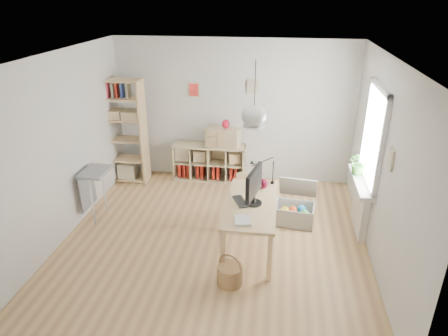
# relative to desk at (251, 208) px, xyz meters

# --- Properties ---
(ground) EXTENTS (4.50, 4.50, 0.00)m
(ground) POSITION_rel_desk_xyz_m (-0.55, 0.15, -0.66)
(ground) COLOR tan
(ground) RESTS_ON ground
(room_shell) EXTENTS (4.50, 4.50, 4.50)m
(room_shell) POSITION_rel_desk_xyz_m (-0.00, 0.00, 1.34)
(room_shell) COLOR white
(room_shell) RESTS_ON ground
(window_unit) EXTENTS (0.07, 1.16, 1.46)m
(window_unit) POSITION_rel_desk_xyz_m (1.68, 0.75, 0.89)
(window_unit) COLOR white
(window_unit) RESTS_ON ground
(radiator) EXTENTS (0.10, 0.80, 0.80)m
(radiator) POSITION_rel_desk_xyz_m (1.64, 0.75, -0.26)
(radiator) COLOR white
(radiator) RESTS_ON ground
(windowsill) EXTENTS (0.22, 1.20, 0.06)m
(windowsill) POSITION_rel_desk_xyz_m (1.59, 0.75, 0.17)
(windowsill) COLOR white
(windowsill) RESTS_ON radiator
(desk) EXTENTS (0.70, 1.50, 0.75)m
(desk) POSITION_rel_desk_xyz_m (0.00, 0.00, 0.00)
(desk) COLOR tan
(desk) RESTS_ON ground
(cube_shelf) EXTENTS (1.40, 0.38, 0.72)m
(cube_shelf) POSITION_rel_desk_xyz_m (-1.02, 2.23, -0.36)
(cube_shelf) COLOR #C6B382
(cube_shelf) RESTS_ON ground
(tall_bookshelf) EXTENTS (0.80, 0.38, 2.00)m
(tall_bookshelf) POSITION_rel_desk_xyz_m (-2.59, 1.95, 0.43)
(tall_bookshelf) COLOR tan
(tall_bookshelf) RESTS_ON ground
(side_table) EXTENTS (0.40, 0.55, 0.85)m
(side_table) POSITION_rel_desk_xyz_m (-2.59, 0.50, 0.01)
(side_table) COLOR gray
(side_table) RESTS_ON ground
(chair) EXTENTS (0.51, 0.51, 0.85)m
(chair) POSITION_rel_desk_xyz_m (-0.06, 0.65, -0.17)
(chair) COLOR gray
(chair) RESTS_ON ground
(wicker_basket) EXTENTS (0.32, 0.32, 0.45)m
(wicker_basket) POSITION_rel_desk_xyz_m (-0.19, -0.82, -0.51)
(wicker_basket) COLOR #906441
(wicker_basket) RESTS_ON ground
(storage_chest) EXTENTS (0.70, 0.77, 0.66)m
(storage_chest) POSITION_rel_desk_xyz_m (0.66, 0.85, -0.44)
(storage_chest) COLOR silver
(storage_chest) RESTS_ON ground
(monitor) EXTENTS (0.24, 0.59, 0.52)m
(monitor) POSITION_rel_desk_xyz_m (0.03, -0.02, 0.39)
(monitor) COLOR black
(monitor) RESTS_ON desk
(keyboard) EXTENTS (0.26, 0.38, 0.02)m
(keyboard) POSITION_rel_desk_xyz_m (-0.16, -0.00, 0.10)
(keyboard) COLOR black
(keyboard) RESTS_ON desk
(task_lamp) EXTENTS (0.38, 0.14, 0.40)m
(task_lamp) POSITION_rel_desk_xyz_m (0.09, 0.59, 0.37)
(task_lamp) COLOR black
(task_lamp) RESTS_ON desk
(yarn_ball) EXTENTS (0.15, 0.15, 0.15)m
(yarn_ball) POSITION_rel_desk_xyz_m (0.14, 0.47, 0.17)
(yarn_ball) COLOR #460918
(yarn_ball) RESTS_ON desk
(paper_tray) EXTENTS (0.25, 0.29, 0.03)m
(paper_tray) POSITION_rel_desk_xyz_m (-0.07, -0.50, 0.11)
(paper_tray) COLOR white
(paper_tray) RESTS_ON desk
(drawer_chest) EXTENTS (0.68, 0.40, 0.36)m
(drawer_chest) POSITION_rel_desk_xyz_m (-0.72, 2.19, 0.25)
(drawer_chest) COLOR #C6B382
(drawer_chest) RESTS_ON cube_shelf
(red_vase) EXTENTS (0.14, 0.14, 0.17)m
(red_vase) POSITION_rel_desk_xyz_m (-0.67, 2.19, 0.51)
(red_vase) COLOR maroon
(red_vase) RESTS_ON drawer_chest
(potted_plant) EXTENTS (0.37, 0.33, 0.38)m
(potted_plant) POSITION_rel_desk_xyz_m (1.57, 0.94, 0.39)
(potted_plant) COLOR #326A28
(potted_plant) RESTS_ON windowsill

